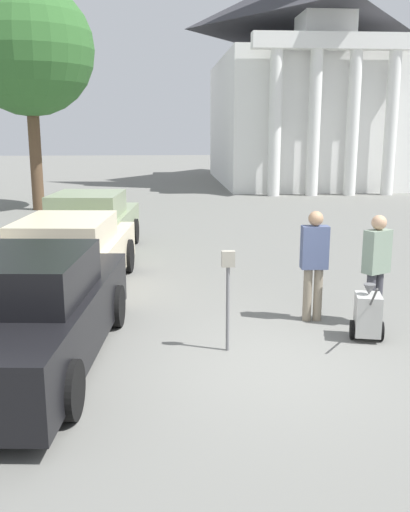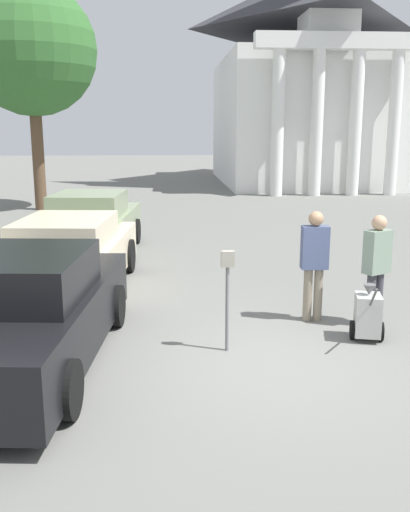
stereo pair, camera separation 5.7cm
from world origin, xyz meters
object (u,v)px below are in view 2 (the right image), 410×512
(parked_car_sage, at_px, (91,226))
(parking_meter, at_px, (227,282))
(equipment_cart, at_px, (368,315))
(church, at_px, (305,66))
(parked_car_cream, at_px, (69,257))
(parked_car_black, at_px, (27,313))
(person_supervisor, at_px, (377,263))
(person_worker, at_px, (314,259))

(parked_car_sage, height_order, parking_meter, parked_car_sage)
(parking_meter, bearing_deg, equipment_cart, 7.24)
(equipment_cart, bearing_deg, church, 92.24)
(parked_car_cream, bearing_deg, parked_car_black, -84.71)
(parked_car_black, height_order, person_supervisor, person_supervisor)
(parked_car_cream, bearing_deg, parking_meter, -44.14)
(person_supervisor, xyz_separation_m, church, (4.52, 24.03, 5.37))
(person_supervisor, bearing_deg, parked_car_cream, -51.74)
(parked_car_black, bearing_deg, parked_car_cream, 95.29)
(person_supervisor, bearing_deg, church, -128.75)
(equipment_cart, xyz_separation_m, church, (4.84, 24.64, 5.99))
(parked_car_cream, relative_size, equipment_cart, 5.18)
(parked_car_cream, bearing_deg, person_worker, -19.44)
(parked_car_black, xyz_separation_m, parking_meter, (2.65, 0.28, 0.29))
(parking_meter, relative_size, person_supervisor, 0.81)
(parked_car_cream, distance_m, parking_meter, 4.08)
(parked_car_black, relative_size, parked_car_sage, 1.03)
(parked_car_sage, bearing_deg, church, 67.95)
(parked_car_black, xyz_separation_m, parked_car_sage, (0.00, 6.67, 0.01))
(person_supervisor, bearing_deg, parked_car_sage, -75.56)
(person_worker, relative_size, church, 0.07)
(parking_meter, distance_m, church, 26.41)
(parking_meter, height_order, equipment_cart, parking_meter)
(parked_car_cream, distance_m, parked_car_sage, 3.30)
(parking_meter, bearing_deg, person_worker, 37.88)
(person_supervisor, bearing_deg, parking_meter, -8.14)
(person_worker, bearing_deg, parking_meter, 39.84)
(parked_car_cream, height_order, parked_car_sage, parked_car_sage)
(parked_car_black, distance_m, parked_car_cream, 3.37)
(church, bearing_deg, parked_car_sage, -117.34)
(person_worker, xyz_separation_m, equipment_cart, (0.58, -0.91, -0.64))
(parking_meter, bearing_deg, parked_car_black, -173.91)
(parked_car_sage, relative_size, person_worker, 2.66)
(equipment_cart, bearing_deg, person_worker, 135.90)
(parked_car_sage, distance_m, person_worker, 6.67)
(parked_car_black, relative_size, parking_meter, 3.42)
(parked_car_sage, height_order, person_worker, person_worker)
(person_worker, bearing_deg, equipment_cart, 124.52)
(parked_car_black, relative_size, equipment_cart, 4.86)
(parked_car_cream, height_order, church, church)
(parked_car_sage, xyz_separation_m, church, (9.57, 18.52, 5.67))
(parked_car_sage, relative_size, person_supervisor, 2.70)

